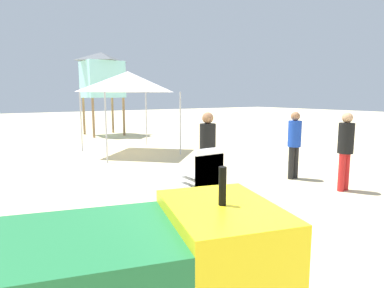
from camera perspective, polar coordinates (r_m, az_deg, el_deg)
name	(u,v)px	position (r m, az deg, el deg)	size (l,w,h in m)	color
ground	(269,264)	(4.41, 12.97, -19.36)	(80.00, 80.00, 0.00)	beige
utility_cart	(117,272)	(2.60, -12.74, -20.61)	(2.78, 1.90, 1.50)	#1E6B38
stacked_plastic_chairs	(204,184)	(4.93, 2.13, -6.83)	(0.48, 0.48, 1.29)	white
lifeguard_near_left	(346,146)	(7.77, 24.77, -0.35)	(0.32, 0.32, 1.68)	red
lifeguard_near_center	(208,149)	(6.61, 2.68, -0.83)	(0.32, 0.32, 1.71)	#33598C
lifeguard_near_right	(294,141)	(8.46, 17.09, 0.54)	(0.32, 0.32, 1.64)	black
popup_canopy	(128,82)	(11.95, -10.87, 10.38)	(2.67, 2.67, 2.85)	#B2B2B7
lifeguard_tower	(102,75)	(17.76, -15.13, 11.32)	(1.98, 1.98, 4.17)	olive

